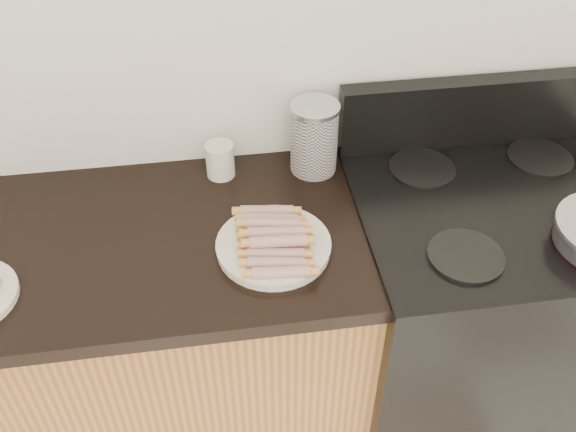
{
  "coord_description": "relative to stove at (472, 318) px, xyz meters",
  "views": [
    {
      "loc": [
        0.04,
        0.52,
        1.98
      ],
      "look_at": [
        0.21,
        1.62,
        0.99
      ],
      "focal_mm": 40.0,
      "sensor_mm": 36.0,
      "label": 1
    }
  ],
  "objects": [
    {
      "name": "wall_back",
      "position": [
        -0.78,
        0.32,
        0.84
      ],
      "size": [
        4.0,
        0.04,
        2.6
      ],
      "primitive_type": "cube",
      "color": "silver",
      "rests_on": "ground"
    },
    {
      "name": "main_plate",
      "position": [
        -0.61,
        -0.07,
        0.45
      ],
      "size": [
        0.33,
        0.33,
        0.02
      ],
      "primitive_type": "cylinder",
      "rotation": [
        0.0,
        0.0,
        0.24
      ],
      "color": "white",
      "rests_on": "counter_slab"
    },
    {
      "name": "stove",
      "position": [
        0.0,
        0.0,
        0.0
      ],
      "size": [
        0.76,
        0.65,
        0.91
      ],
      "color": "black",
      "rests_on": "floor"
    },
    {
      "name": "burner_near_left",
      "position": [
        -0.17,
        -0.17,
        0.46
      ],
      "size": [
        0.18,
        0.18,
        0.01
      ],
      "primitive_type": "cylinder",
      "color": "black",
      "rests_on": "stove"
    },
    {
      "name": "stove_panel",
      "position": [
        0.0,
        0.28,
        0.55
      ],
      "size": [
        0.76,
        0.06,
        0.2
      ],
      "primitive_type": "cube",
      "color": "black",
      "rests_on": "stove"
    },
    {
      "name": "burner_far_left",
      "position": [
        -0.17,
        0.17,
        0.46
      ],
      "size": [
        0.18,
        0.18,
        0.01
      ],
      "primitive_type": "cylinder",
      "color": "black",
      "rests_on": "stove"
    },
    {
      "name": "canister",
      "position": [
        -0.46,
        0.24,
        0.55
      ],
      "size": [
        0.13,
        0.13,
        0.2
      ],
      "rotation": [
        0.0,
        0.0,
        0.17
      ],
      "color": "white",
      "rests_on": "counter_slab"
    },
    {
      "name": "hotdog_pile",
      "position": [
        -0.61,
        -0.07,
        0.48
      ],
      "size": [
        0.13,
        0.26,
        0.05
      ],
      "rotation": [
        0.0,
        0.0,
        -0.16
      ],
      "color": "#9D3928",
      "rests_on": "main_plate"
    },
    {
      "name": "burner_far_right",
      "position": [
        0.17,
        0.17,
        0.46
      ],
      "size": [
        0.18,
        0.18,
        0.01
      ],
      "primitive_type": "cylinder",
      "color": "black",
      "rests_on": "stove"
    },
    {
      "name": "mug",
      "position": [
        -0.71,
        0.24,
        0.49
      ],
      "size": [
        0.09,
        0.09,
        0.1
      ],
      "primitive_type": "cylinder",
      "rotation": [
        0.0,
        0.0,
        -0.25
      ],
      "color": "white",
      "rests_on": "counter_slab"
    }
  ]
}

